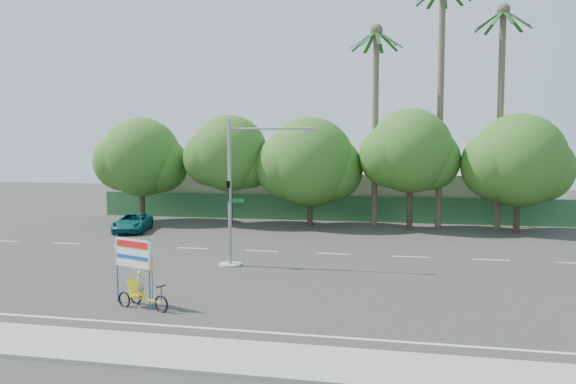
# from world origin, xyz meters

# --- Properties ---
(ground) EXTENTS (120.00, 120.00, 0.00)m
(ground) POSITION_xyz_m (0.00, 0.00, 0.00)
(ground) COLOR #33302D
(ground) RESTS_ON ground
(sidewalk_near) EXTENTS (50.00, 2.40, 0.12)m
(sidewalk_near) POSITION_xyz_m (0.00, -7.50, 0.06)
(sidewalk_near) COLOR gray
(sidewalk_near) RESTS_ON ground
(fence) EXTENTS (38.00, 0.08, 2.00)m
(fence) POSITION_xyz_m (0.00, 21.50, 1.00)
(fence) COLOR #336B3D
(fence) RESTS_ON ground
(building_left) EXTENTS (12.00, 8.00, 4.00)m
(building_left) POSITION_xyz_m (-10.00, 26.00, 2.00)
(building_left) COLOR #B7A891
(building_left) RESTS_ON ground
(building_right) EXTENTS (14.00, 8.00, 3.60)m
(building_right) POSITION_xyz_m (8.00, 26.00, 1.80)
(building_right) COLOR #B7A891
(building_right) RESTS_ON ground
(tree_far_left) EXTENTS (7.14, 6.00, 7.96)m
(tree_far_left) POSITION_xyz_m (-14.05, 18.00, 4.76)
(tree_far_left) COLOR #473828
(tree_far_left) RESTS_ON ground
(tree_left) EXTENTS (6.66, 5.60, 8.07)m
(tree_left) POSITION_xyz_m (-7.05, 18.00, 5.06)
(tree_left) COLOR #473828
(tree_left) RESTS_ON ground
(tree_center) EXTENTS (7.62, 6.40, 7.85)m
(tree_center) POSITION_xyz_m (-1.05, 18.00, 4.47)
(tree_center) COLOR #473828
(tree_center) RESTS_ON ground
(tree_right) EXTENTS (6.90, 5.80, 8.36)m
(tree_right) POSITION_xyz_m (5.95, 18.00, 5.24)
(tree_right) COLOR #473828
(tree_right) RESTS_ON ground
(tree_far_right) EXTENTS (7.38, 6.20, 7.94)m
(tree_far_right) POSITION_xyz_m (12.95, 18.00, 4.64)
(tree_far_right) COLOR #473828
(tree_far_right) RESTS_ON ground
(palm_tall) EXTENTS (3.73, 3.79, 17.45)m
(palm_tall) POSITION_xyz_m (8.00, 19.50, 10.46)
(palm_tall) COLOR #70604C
(palm_tall) RESTS_ON ground
(palm_mid) EXTENTS (3.73, 3.79, 15.45)m
(palm_mid) POSITION_xyz_m (12.00, 19.50, 9.40)
(palm_mid) COLOR #70604C
(palm_mid) RESTS_ON ground
(palm_short) EXTENTS (3.73, 3.79, 14.45)m
(palm_short) POSITION_xyz_m (3.50, 19.50, 8.86)
(palm_short) COLOR #70604C
(palm_short) RESTS_ON ground
(traffic_signal) EXTENTS (4.72, 1.10, 7.00)m
(traffic_signal) POSITION_xyz_m (-2.20, 3.98, 2.92)
(traffic_signal) COLOR gray
(traffic_signal) RESTS_ON ground
(trike_billboard) EXTENTS (2.44, 1.16, 2.55)m
(trike_billboard) POSITION_xyz_m (-3.54, -3.43, 1.03)
(trike_billboard) COLOR black
(trike_billboard) RESTS_ON ground
(pickup_truck) EXTENTS (3.09, 4.85, 1.24)m
(pickup_truck) POSITION_xyz_m (-12.35, 13.17, 0.62)
(pickup_truck) COLOR #0D595F
(pickup_truck) RESTS_ON ground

